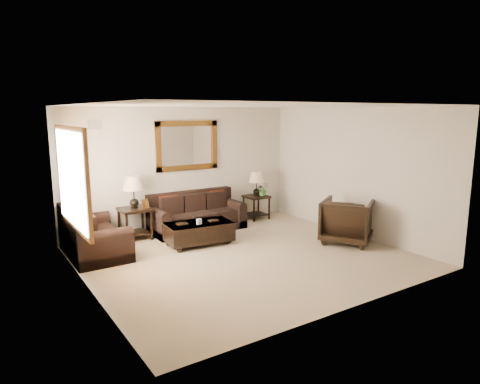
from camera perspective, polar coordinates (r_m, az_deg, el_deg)
room at (r=7.54m, az=0.71°, el=1.15°), size 5.51×5.01×2.71m
window at (r=7.29m, az=-21.39°, el=1.68°), size 0.07×1.96×1.66m
mirror at (r=9.65m, az=-7.04°, el=6.14°), size 1.50×0.06×1.10m
air_vent at (r=8.94m, az=-18.83°, el=8.52°), size 0.25×0.02×0.18m
sofa at (r=9.56m, az=-5.84°, el=-3.26°), size 2.06×0.89×0.84m
loveseat at (r=8.27m, az=-19.18°, el=-5.83°), size 0.95×1.60×0.90m
end_table_left at (r=8.98m, az=-13.94°, el=-0.81°), size 0.60×0.60×1.32m
end_table_right at (r=10.43m, az=2.21°, el=0.50°), size 0.53×0.53×1.17m
coffee_table at (r=8.53m, az=-5.48°, el=-5.18°), size 1.37×0.84×0.55m
armchair at (r=8.84m, az=14.10°, el=-3.47°), size 1.26×1.28×0.98m
potted_plant at (r=10.43m, az=3.03°, el=0.18°), size 0.30×0.33×0.25m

